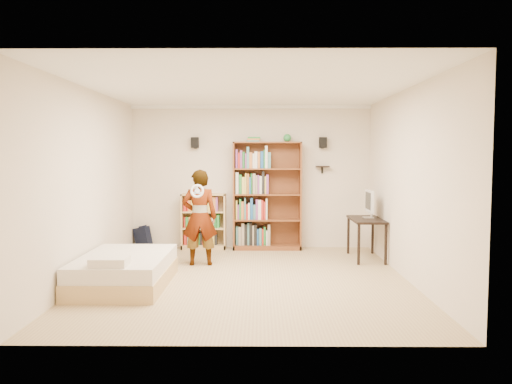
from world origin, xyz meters
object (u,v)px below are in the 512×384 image
(low_bookshelf, at_px, (204,221))
(computer_desk, at_px, (366,239))
(daybed, at_px, (125,267))
(tall_bookshelf, at_px, (267,196))
(person, at_px, (200,217))

(low_bookshelf, xyz_separation_m, computer_desk, (2.87, -0.92, -0.17))
(computer_desk, distance_m, daybed, 4.05)
(tall_bookshelf, xyz_separation_m, person, (-1.10, -1.37, -0.24))
(tall_bookshelf, bearing_deg, person, -128.73)
(tall_bookshelf, bearing_deg, low_bookshelf, 178.61)
(person, bearing_deg, tall_bookshelf, -133.16)
(low_bookshelf, bearing_deg, computer_desk, -17.81)
(tall_bookshelf, height_order, low_bookshelf, tall_bookshelf)
(low_bookshelf, distance_m, daybed, 2.82)
(daybed, height_order, person, person)
(person, bearing_deg, computer_desk, -174.59)
(tall_bookshelf, distance_m, person, 1.78)
(daybed, distance_m, person, 1.64)
(low_bookshelf, bearing_deg, person, -86.12)
(person, bearing_deg, low_bookshelf, -90.54)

